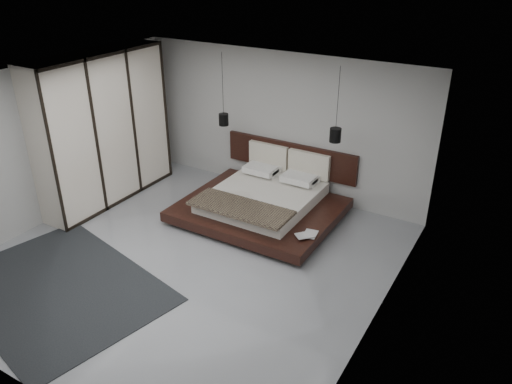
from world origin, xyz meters
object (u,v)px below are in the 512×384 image
Objects in this scene: lattice_screen at (146,113)px; bed at (264,200)px; rug at (59,288)px; pendant_right at (335,135)px; wardrobe at (103,129)px; pendant_left at (224,119)px.

bed is (3.23, -0.54, -1.01)m from lattice_screen.
lattice_screen is at bearing 113.48° from rug.
wardrobe is (-4.12, -1.34, -0.22)m from pendant_right.
pendant_left is (2.09, -0.11, 0.24)m from lattice_screen.
bed is 1.82m from pendant_right.
pendant_left is at bearing 36.13° from wardrobe.
pendant_left is 1.08× the size of pendant_right.
pendant_right reaches higher than lattice_screen.
pendant_right is 0.40× the size of rug.
bed is 0.87× the size of rug.
pendant_right is 4.99m from rug.
wardrobe is at bearing -143.87° from pendant_left.
pendant_right is at bearing 20.97° from bed.
wardrobe is at bearing -161.95° from pendant_right.
bed is at bearing -159.03° from pendant_right.
pendant_right is at bearing -1.39° from lattice_screen.
wardrobe is at bearing -80.14° from lattice_screen.
lattice_screen is 2.10m from pendant_left.
bed is at bearing -9.54° from lattice_screen.
wardrobe reaches higher than lattice_screen.
lattice_screen is at bearing 170.46° from bed.
wardrobe is (-2.98, -0.90, 1.14)m from bed.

